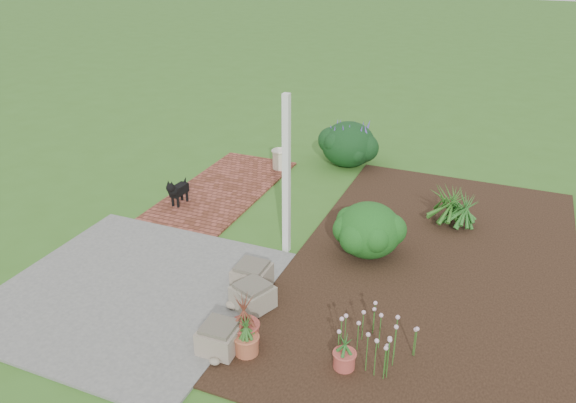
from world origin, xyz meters
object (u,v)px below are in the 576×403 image
at_px(black_dog, 177,190).
at_px(cream_ceramic_urn, 280,159).
at_px(evergreen_shrub, 369,229).
at_px(stone_trough_near, 220,338).

distance_m(black_dog, cream_ceramic_urn, 2.50).
bearing_deg(evergreen_shrub, cream_ceramic_urn, 134.98).
distance_m(cream_ceramic_urn, evergreen_shrub, 3.68).
xyz_separation_m(black_dog, evergreen_shrub, (3.60, -0.31, 0.12)).
distance_m(stone_trough_near, evergreen_shrub, 3.01).
relative_size(black_dog, cream_ceramic_urn, 1.44).
xyz_separation_m(black_dog, cream_ceramic_urn, (1.00, 2.29, -0.09)).
relative_size(stone_trough_near, cream_ceramic_urn, 1.12).
bearing_deg(black_dog, cream_ceramic_urn, 70.03).
bearing_deg(cream_ceramic_urn, evergreen_shrub, -45.02).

